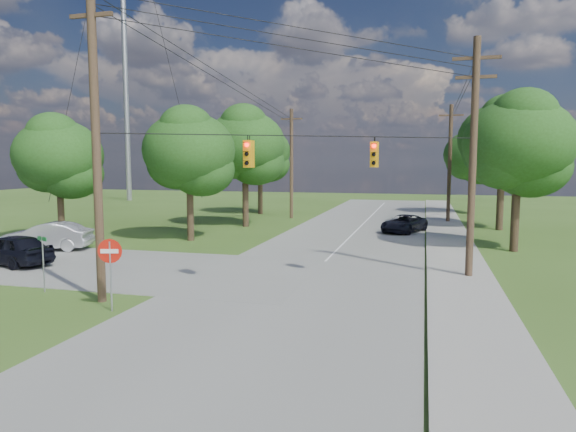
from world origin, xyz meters
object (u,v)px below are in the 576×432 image
(do_not_enter_sign, at_px, (110,259))
(car_cross_dark, at_px, (12,249))
(pole_sw, at_px, (96,132))
(car_cross_silver, at_px, (48,236))
(pole_north_w, at_px, (291,163))
(pole_ne, at_px, (473,155))
(car_main_north, at_px, (404,224))
(pole_north_e, at_px, (450,163))

(do_not_enter_sign, bearing_deg, car_cross_dark, 134.66)
(pole_sw, bearing_deg, car_cross_silver, 137.77)
(pole_north_w, bearing_deg, do_not_enter_sign, -87.20)
(pole_north_w, relative_size, car_cross_silver, 2.03)
(pole_sw, bearing_deg, do_not_enter_sign, -42.91)
(car_cross_dark, relative_size, car_cross_silver, 0.94)
(pole_sw, xyz_separation_m, pole_ne, (13.50, 7.60, -0.76))
(pole_sw, height_order, car_main_north, pole_sw)
(pole_north_w, height_order, car_cross_dark, pole_north_w)
(pole_ne, distance_m, car_cross_silver, 23.79)
(car_cross_silver, bearing_deg, do_not_enter_sign, 32.80)
(car_cross_dark, bearing_deg, pole_ne, 110.42)
(pole_sw, bearing_deg, pole_north_w, 90.77)
(car_cross_silver, height_order, do_not_enter_sign, do_not_enter_sign)
(do_not_enter_sign, bearing_deg, pole_north_w, 78.50)
(car_main_north, xyz_separation_m, do_not_enter_sign, (-9.00, -23.22, 1.17))
(pole_north_w, distance_m, car_cross_silver, 23.14)
(pole_ne, relative_size, pole_north_w, 1.05)
(car_cross_silver, height_order, car_main_north, car_cross_silver)
(pole_sw, height_order, pole_north_w, pole_sw)
(car_cross_dark, relative_size, do_not_enter_sign, 1.82)
(pole_north_e, relative_size, car_cross_dark, 2.16)
(pole_ne, height_order, pole_north_e, pole_ne)
(car_main_north, bearing_deg, car_cross_silver, -124.62)
(car_main_north, height_order, do_not_enter_sign, do_not_enter_sign)
(pole_north_w, xyz_separation_m, car_cross_silver, (-9.40, -20.70, -4.29))
(pole_north_w, bearing_deg, pole_north_e, 0.00)
(car_cross_dark, distance_m, do_not_enter_sign, 11.12)
(pole_sw, distance_m, pole_north_w, 29.62)
(car_cross_dark, height_order, car_cross_silver, car_cross_silver)
(pole_sw, height_order, pole_ne, pole_sw)
(car_main_north, distance_m, do_not_enter_sign, 24.93)
(pole_ne, bearing_deg, do_not_enter_sign, -145.19)
(pole_north_e, distance_m, car_cross_dark, 33.44)
(pole_north_e, relative_size, car_cross_silver, 2.03)
(pole_ne, height_order, car_main_north, pole_ne)
(pole_ne, relative_size, do_not_enter_sign, 4.13)
(pole_ne, distance_m, pole_north_w, 26.03)
(pole_ne, bearing_deg, car_cross_dark, -172.42)
(pole_north_e, xyz_separation_m, car_cross_silver, (-23.30, -20.70, -4.29))
(pole_sw, bearing_deg, pole_ne, 29.38)
(pole_north_e, xyz_separation_m, car_main_north, (-3.40, -7.40, -4.46))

